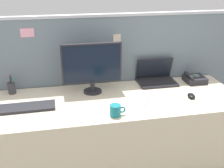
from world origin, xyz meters
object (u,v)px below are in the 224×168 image
(cell_phone_white_slab, at_px, (141,103))
(coffee_mug, at_px, (116,110))
(laptop, at_px, (156,77))
(keyboard_main, at_px, (26,107))
(desk_phone, at_px, (194,79))
(pen_cup, at_px, (12,88))
(desktop_monitor, at_px, (92,65))
(computer_mouse_right_hand, at_px, (191,96))

(cell_phone_white_slab, relative_size, coffee_mug, 1.23)
(laptop, relative_size, keyboard_main, 0.81)
(desk_phone, height_order, coffee_mug, desk_phone)
(cell_phone_white_slab, bearing_deg, laptop, 99.75)
(keyboard_main, bearing_deg, pen_cup, 113.50)
(desktop_monitor, xyz_separation_m, keyboard_main, (-0.55, -0.22, -0.24))
(pen_cup, height_order, cell_phone_white_slab, pen_cup)
(cell_phone_white_slab, bearing_deg, coffee_mug, -106.68)
(desktop_monitor, height_order, laptop, desktop_monitor)
(laptop, xyz_separation_m, keyboard_main, (-1.18, -0.33, -0.04))
(coffee_mug, bearing_deg, keyboard_main, 160.13)
(desktop_monitor, relative_size, desk_phone, 2.78)
(desktop_monitor, relative_size, pen_cup, 2.76)
(desktop_monitor, height_order, pen_cup, desktop_monitor)
(cell_phone_white_slab, height_order, coffee_mug, coffee_mug)
(computer_mouse_right_hand, bearing_deg, coffee_mug, -155.11)
(laptop, height_order, coffee_mug, laptop)
(desk_phone, distance_m, keyboard_main, 1.57)
(desktop_monitor, distance_m, desk_phone, 1.02)
(computer_mouse_right_hand, bearing_deg, pen_cup, 176.30)
(pen_cup, bearing_deg, cell_phone_white_slab, -21.48)
(cell_phone_white_slab, bearing_deg, computer_mouse_right_hand, 46.49)
(keyboard_main, distance_m, coffee_mug, 0.71)
(keyboard_main, relative_size, cell_phone_white_slab, 3.00)
(desk_phone, bearing_deg, desktop_monitor, -177.92)
(desk_phone, bearing_deg, computer_mouse_right_hand, -120.00)
(computer_mouse_right_hand, bearing_deg, desk_phone, 70.49)
(pen_cup, distance_m, cell_phone_white_slab, 1.14)
(keyboard_main, bearing_deg, coffee_mug, -20.97)
(desktop_monitor, distance_m, keyboard_main, 0.64)
(desktop_monitor, bearing_deg, keyboard_main, -158.37)
(keyboard_main, bearing_deg, computer_mouse_right_hand, -3.69)
(coffee_mug, bearing_deg, computer_mouse_right_hand, 14.41)
(laptop, bearing_deg, cell_phone_white_slab, -122.55)
(desktop_monitor, height_order, cell_phone_white_slab, desktop_monitor)
(desk_phone, relative_size, pen_cup, 0.99)
(keyboard_main, relative_size, computer_mouse_right_hand, 4.45)
(computer_mouse_right_hand, height_order, coffee_mug, coffee_mug)
(pen_cup, relative_size, coffee_mug, 1.56)
(keyboard_main, bearing_deg, desktop_monitor, 20.53)
(desk_phone, height_order, cell_phone_white_slab, desk_phone)
(keyboard_main, relative_size, coffee_mug, 3.69)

